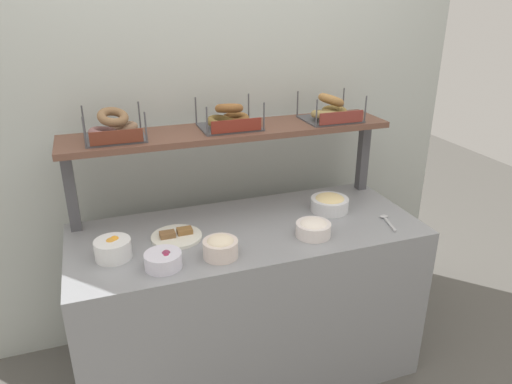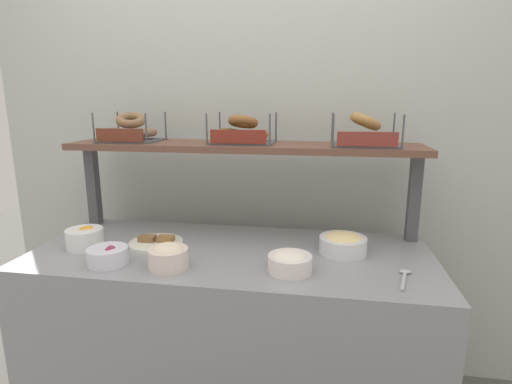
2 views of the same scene
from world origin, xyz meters
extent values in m
plane|color=#595651|center=(0.00, 0.00, 0.00)|extent=(8.00, 8.00, 0.00)
cube|color=#B6BDB6|center=(0.00, 0.55, 1.20)|extent=(2.88, 0.06, 2.40)
cube|color=gray|center=(0.00, 0.00, 0.42)|extent=(1.68, 0.70, 0.85)
cube|color=#4C4C51|center=(-0.78, 0.27, 1.05)|extent=(0.05, 0.05, 0.40)
cube|color=#4C4C51|center=(0.78, 0.27, 1.05)|extent=(0.05, 0.05, 0.40)
cube|color=brown|center=(0.00, 0.27, 1.26)|extent=(1.64, 0.32, 0.03)
cylinder|color=white|center=(-0.44, -0.21, 0.88)|extent=(0.16, 0.16, 0.07)
sphere|color=#AD2B48|center=(-0.43, -0.22, 0.91)|extent=(0.03, 0.03, 0.03)
sphere|color=#8C3453|center=(-0.43, -0.21, 0.91)|extent=(0.04, 0.04, 0.04)
sphere|color=#9A274A|center=(-0.43, -0.23, 0.91)|extent=(0.03, 0.03, 0.03)
cylinder|color=white|center=(0.26, -0.17, 0.88)|extent=(0.16, 0.16, 0.06)
ellipsoid|color=white|center=(0.26, -0.17, 0.91)|extent=(0.13, 0.13, 0.04)
cylinder|color=silver|center=(-0.20, -0.21, 0.89)|extent=(0.15, 0.15, 0.08)
ellipsoid|color=beige|center=(-0.20, -0.21, 0.92)|extent=(0.12, 0.12, 0.05)
cylinder|color=white|center=(0.47, 0.06, 0.88)|extent=(0.20, 0.20, 0.07)
ellipsoid|color=#F6DB97|center=(0.47, 0.06, 0.91)|extent=(0.15, 0.15, 0.05)
cylinder|color=white|center=(-0.63, -0.07, 0.89)|extent=(0.16, 0.16, 0.08)
sphere|color=orange|center=(-0.63, -0.06, 0.92)|extent=(0.04, 0.04, 0.04)
sphere|color=gold|center=(-0.64, -0.06, 0.92)|extent=(0.05, 0.05, 0.05)
sphere|color=orange|center=(-0.63, -0.06, 0.92)|extent=(0.03, 0.03, 0.03)
sphere|color=#F99F2C|center=(-0.62, -0.05, 0.92)|extent=(0.05, 0.05, 0.05)
cylinder|color=white|center=(-0.34, 0.02, 0.86)|extent=(0.23, 0.23, 0.01)
cube|color=brown|center=(-0.39, 0.02, 0.88)|extent=(0.07, 0.05, 0.02)
cube|color=olive|center=(-0.30, 0.03, 0.88)|extent=(0.07, 0.05, 0.02)
cube|color=#B7B7BC|center=(0.67, -0.20, 0.86)|extent=(0.04, 0.14, 0.01)
ellipsoid|color=#B7B7BC|center=(0.69, -0.11, 0.86)|extent=(0.04, 0.03, 0.01)
cube|color=#4C4C51|center=(-0.55, 0.27, 1.28)|extent=(0.27, 0.24, 0.01)
cylinder|color=#4C4C51|center=(-0.68, 0.16, 1.35)|extent=(0.01, 0.01, 0.14)
cylinder|color=#4C4C51|center=(-0.42, 0.16, 1.35)|extent=(0.01, 0.01, 0.14)
cylinder|color=#4C4C51|center=(-0.68, 0.39, 1.35)|extent=(0.01, 0.01, 0.14)
cylinder|color=#4C4C51|center=(-0.42, 0.39, 1.35)|extent=(0.01, 0.01, 0.14)
cube|color=brown|center=(-0.55, 0.15, 1.32)|extent=(0.23, 0.01, 0.06)
torus|color=#855958|center=(-0.60, 0.24, 1.32)|extent=(0.16, 0.16, 0.06)
torus|color=#86654B|center=(-0.51, 0.31, 1.32)|extent=(0.19, 0.19, 0.06)
torus|color=brown|center=(-0.55, 0.27, 1.38)|extent=(0.18, 0.19, 0.08)
cube|color=#4C4C51|center=(0.00, 0.28, 1.28)|extent=(0.29, 0.24, 0.01)
cylinder|color=#4C4C51|center=(-0.14, 0.17, 1.35)|extent=(0.01, 0.01, 0.14)
cylinder|color=#4C4C51|center=(0.14, 0.17, 1.35)|extent=(0.01, 0.01, 0.14)
cylinder|color=#4C4C51|center=(-0.14, 0.40, 1.35)|extent=(0.01, 0.01, 0.14)
cylinder|color=#4C4C51|center=(0.14, 0.40, 1.35)|extent=(0.01, 0.01, 0.14)
cube|color=maroon|center=(0.00, 0.16, 1.32)|extent=(0.25, 0.01, 0.06)
torus|color=brown|center=(-0.05, 0.25, 1.32)|extent=(0.20, 0.20, 0.06)
torus|color=brown|center=(0.04, 0.32, 1.31)|extent=(0.19, 0.19, 0.05)
torus|color=brown|center=(0.00, 0.28, 1.38)|extent=(0.17, 0.18, 0.08)
cube|color=#4C4C51|center=(0.55, 0.26, 1.28)|extent=(0.29, 0.24, 0.01)
cylinder|color=#4C4C51|center=(0.41, 0.14, 1.35)|extent=(0.01, 0.01, 0.14)
cylinder|color=#4C4C51|center=(0.69, 0.14, 1.35)|extent=(0.01, 0.01, 0.14)
cylinder|color=#4C4C51|center=(0.41, 0.37, 1.35)|extent=(0.01, 0.01, 0.14)
cylinder|color=#4C4C51|center=(0.69, 0.37, 1.35)|extent=(0.01, 0.01, 0.14)
cube|color=maroon|center=(0.55, 0.14, 1.32)|extent=(0.24, 0.01, 0.06)
torus|color=#9C864F|center=(0.50, 0.23, 1.32)|extent=(0.20, 0.20, 0.06)
torus|color=olive|center=(0.59, 0.29, 1.31)|extent=(0.16, 0.16, 0.05)
torus|color=#AA7A43|center=(0.55, 0.26, 1.39)|extent=(0.18, 0.17, 0.09)
camera|label=1|loc=(-0.65, -1.95, 1.90)|focal=33.43mm
camera|label=2|loc=(0.37, -1.57, 1.47)|focal=28.13mm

